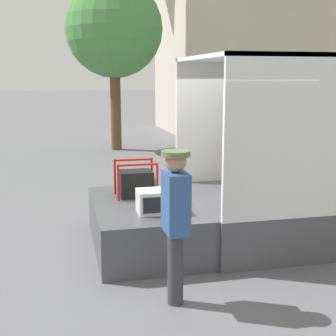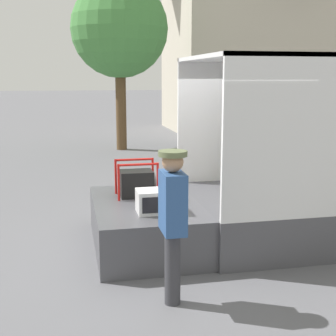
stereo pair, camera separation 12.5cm
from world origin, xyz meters
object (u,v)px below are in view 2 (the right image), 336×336
object	(u,v)px
microwave	(155,201)
street_tree	(120,30)
portable_generator	(138,183)
worker_person	(173,211)

from	to	relation	value
microwave	street_tree	world-z (taller)	street_tree
portable_generator	street_tree	distance (m)	9.80
street_tree	microwave	bearing A→B (deg)	-93.70
portable_generator	worker_person	xyz separation A→B (m)	(0.06, -2.27, 0.19)
microwave	portable_generator	distance (m)	0.95
worker_person	portable_generator	bearing A→B (deg)	91.56
microwave	portable_generator	size ratio (longest dim) A/B	0.81
portable_generator	worker_person	size ratio (longest dim) A/B	0.36
portable_generator	street_tree	xyz separation A→B (m)	(0.77, 9.24, 3.18)
portable_generator	microwave	bearing A→B (deg)	-83.21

